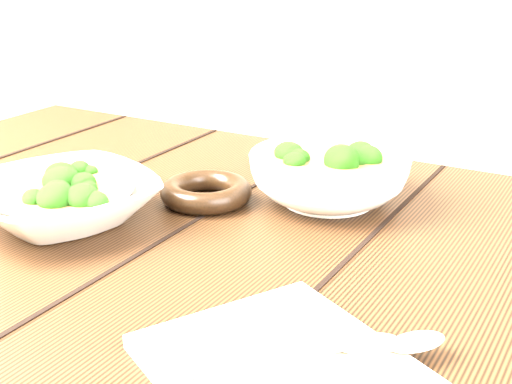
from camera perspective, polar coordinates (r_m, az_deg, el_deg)
The scene contains 7 objects.
table at distance 0.87m, azimuth -5.04°, elevation -10.76°, with size 1.20×0.80×0.75m.
soup_bowl_front at distance 0.87m, azimuth -15.30°, elevation -0.54°, with size 0.28×0.28×0.06m.
soup_bowl_back at distance 0.91m, azimuth 5.84°, elevation 1.27°, with size 0.25×0.25×0.07m.
trivet at distance 0.91m, azimuth -4.01°, elevation 0.03°, with size 0.12×0.12×0.03m, color black.
napkin at distance 0.57m, azimuth 2.60°, elevation -14.34°, with size 0.22×0.18×0.01m, color beige.
spoon_left at distance 0.58m, azimuth 5.74°, elevation -12.51°, with size 0.14×0.15×0.01m.
spoon_right at distance 0.58m, azimuth 9.77°, elevation -12.48°, with size 0.12×0.16×0.01m.
Camera 1 is at (0.43, -0.61, 1.08)m, focal length 50.00 mm.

